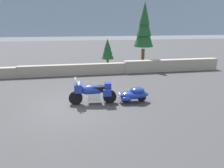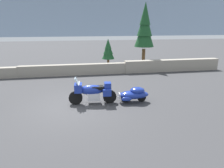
{
  "view_description": "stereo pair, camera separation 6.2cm",
  "coord_description": "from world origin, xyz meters",
  "px_view_note": "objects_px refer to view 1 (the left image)",
  "views": [
    {
      "loc": [
        0.19,
        -9.06,
        3.75
      ],
      "look_at": [
        1.95,
        0.51,
        0.85
      ],
      "focal_mm": 32.37,
      "sensor_mm": 36.0,
      "label": 1
    },
    {
      "loc": [
        0.25,
        -9.07,
        3.75
      ],
      "look_at": [
        1.95,
        0.51,
        0.85
      ],
      "focal_mm": 32.37,
      "sensor_mm": 36.0,
      "label": 2
    }
  ],
  "objects_px": {
    "car_shaped_trailer": "(134,94)",
    "pine_tree_tall": "(144,27)",
    "touring_motorcycle": "(93,92)",
    "pine_tree_secondary": "(108,50)"
  },
  "relations": [
    {
      "from": "pine_tree_tall",
      "to": "pine_tree_secondary",
      "type": "height_order",
      "value": "pine_tree_tall"
    },
    {
      "from": "touring_motorcycle",
      "to": "pine_tree_secondary",
      "type": "relative_size",
      "value": 0.91
    },
    {
      "from": "car_shaped_trailer",
      "to": "pine_tree_secondary",
      "type": "height_order",
      "value": "pine_tree_secondary"
    },
    {
      "from": "car_shaped_trailer",
      "to": "pine_tree_tall",
      "type": "xyz_separation_m",
      "value": [
        3.25,
        8.24,
        3.08
      ]
    },
    {
      "from": "touring_motorcycle",
      "to": "car_shaped_trailer",
      "type": "xyz_separation_m",
      "value": [
        2.04,
        -0.13,
        -0.21
      ]
    },
    {
      "from": "pine_tree_tall",
      "to": "pine_tree_secondary",
      "type": "distance_m",
      "value": 3.74
    },
    {
      "from": "touring_motorcycle",
      "to": "car_shaped_trailer",
      "type": "distance_m",
      "value": 2.05
    },
    {
      "from": "touring_motorcycle",
      "to": "pine_tree_tall",
      "type": "relative_size",
      "value": 0.42
    },
    {
      "from": "car_shaped_trailer",
      "to": "pine_tree_tall",
      "type": "distance_m",
      "value": 9.38
    },
    {
      "from": "car_shaped_trailer",
      "to": "pine_tree_tall",
      "type": "height_order",
      "value": "pine_tree_tall"
    }
  ]
}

